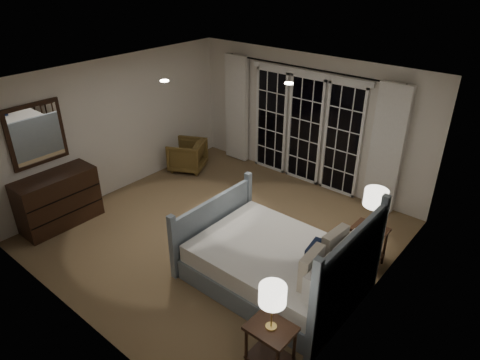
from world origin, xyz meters
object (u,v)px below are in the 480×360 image
Objects in this scene: nightstand_left at (270,342)px; dresser at (58,200)px; bed at (277,263)px; armchair at (187,155)px; lamp_left at (273,295)px; nightstand_right at (368,241)px; lamp_right at (376,198)px.

dresser reaches higher than nightstand_left.
bed reaches higher than dresser.
armchair is at bearing 145.93° from nightstand_left.
nightstand_left is 0.49× the size of dresser.
lamp_left reaches higher than nightstand_left.
lamp_right reaches higher than nightstand_right.
lamp_right is (0.76, 1.19, 0.78)m from bed.
nightstand_left is 1.02× the size of lamp_right.
nightstand_left is 4.41m from dresser.
nightstand_left reaches higher than nightstand_right.
dresser is at bearing -29.07° from armchair.
nightstand_left is at bearing -89.95° from lamp_right.
nightstand_right is 2.47m from lamp_left.
armchair is (-4.28, 2.89, -0.10)m from nightstand_left.
bed is 4.12× the size of lamp_left.
nightstand_right is at bearing 90.00° from lamp_right.
nightstand_left is 2.48m from lamp_right.
bed is 3.67× the size of nightstand_right.
bed is 3.22× the size of armchair.
lamp_left is at bearing 29.51° from armchair.
bed is 1.42m from nightstand_left.
bed is 3.90m from armchair.
dresser is (-4.41, -2.30, 0.05)m from nightstand_right.
dresser is at bearing 178.91° from lamp_left.
lamp_right is 0.89× the size of armchair.
nightstand_right is 0.71m from lamp_right.
lamp_right is at bearing 90.05° from nightstand_left.
lamp_left is at bearing -89.95° from lamp_right.
lamp_left is (0.77, -1.19, 0.73)m from bed.
lamp_right reaches higher than lamp_left.
nightstand_right is 0.88× the size of armchair.
nightstand_right is 1.12× the size of lamp_left.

